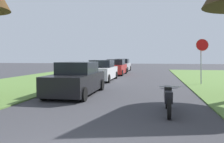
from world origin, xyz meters
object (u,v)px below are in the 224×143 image
at_px(stop_sign_far, 202,51).
at_px(parked_sedan_red, 116,68).
at_px(parked_motorcycle, 168,98).
at_px(parked_sedan_black, 77,80).
at_px(parked_sedan_white, 102,71).
at_px(parked_sedan_silver, 122,65).

distance_m(stop_sign_far, parked_sedan_red, 10.44).
bearing_deg(parked_sedan_red, parked_motorcycle, -74.65).
relative_size(parked_sedan_black, parked_motorcycle, 2.15).
xyz_separation_m(parked_sedan_white, parked_motorcycle, (4.49, -9.96, -0.24)).
distance_m(parked_sedan_black, parked_sedan_silver, 18.78).
bearing_deg(parked_sedan_black, parked_motorcycle, -36.65).
height_order(stop_sign_far, parked_sedan_red, stop_sign_far).
bearing_deg(parked_sedan_silver, parked_sedan_white, -89.75).
bearing_deg(parked_sedan_white, parked_sedan_silver, 90.25).
distance_m(parked_sedan_white, parked_motorcycle, 10.93).
distance_m(stop_sign_far, parked_motorcycle, 8.86).
bearing_deg(parked_sedan_black, parked_sedan_white, 92.76).
bearing_deg(parked_sedan_white, parked_motorcycle, -65.73).
distance_m(parked_sedan_red, parked_motorcycle, 16.54).
relative_size(parked_sedan_white, parked_sedan_silver, 1.00).
xyz_separation_m(parked_sedan_silver, parked_motorcycle, (4.54, -21.87, -0.24)).
bearing_deg(parked_sedan_red, stop_sign_far, -47.69).
bearing_deg(parked_sedan_white, parked_sedan_black, -87.24).
bearing_deg(parked_sedan_red, parked_sedan_silver, 91.59).
bearing_deg(parked_sedan_black, stop_sign_far, 37.69).
height_order(stop_sign_far, parked_sedan_silver, stop_sign_far).
bearing_deg(parked_motorcycle, parked_sedan_black, 143.35).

